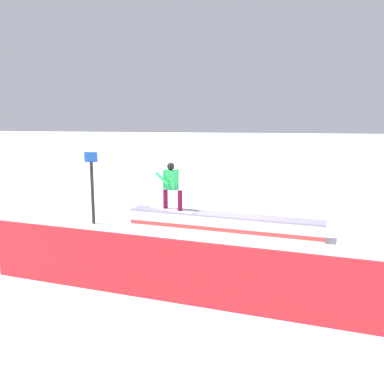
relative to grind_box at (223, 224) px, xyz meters
name	(u,v)px	position (x,y,z in m)	size (l,w,h in m)	color
ground_plane	(223,231)	(0.00, 0.00, -0.23)	(120.00, 120.00, 0.00)	white
grind_box	(223,224)	(0.00, 0.00, 0.00)	(5.58, 1.67, 0.50)	white
snowboarder	(171,185)	(1.55, -0.31, 1.02)	(1.48, 0.92, 1.39)	silver
safety_fence	(199,275)	(0.00, 4.82, 0.35)	(8.69, 0.06, 1.16)	red
trail_marker	(92,186)	(3.95, -0.25, 0.93)	(0.40, 0.10, 2.17)	#262628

